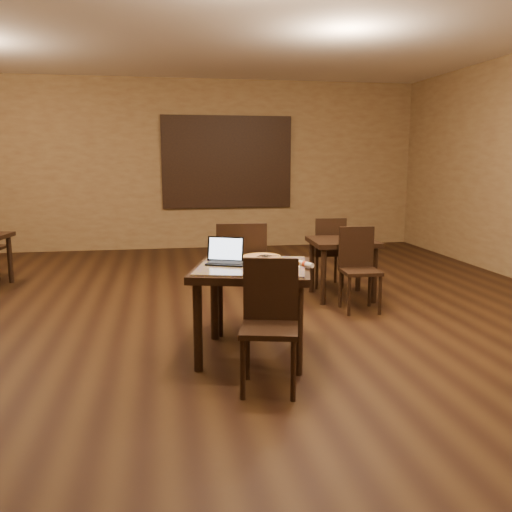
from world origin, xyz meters
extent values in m
plane|color=black|center=(0.00, 0.00, 0.00)|extent=(10.00, 10.00, 0.00)
cube|color=olive|center=(0.00, 5.00, 1.50)|extent=(8.00, 0.02, 3.00)
cube|color=navy|center=(0.50, 4.97, 1.55)|extent=(2.20, 0.04, 1.50)
cube|color=black|center=(0.50, 4.95, 1.55)|extent=(2.34, 0.02, 1.64)
cylinder|color=black|center=(-0.45, -0.92, 0.35)|extent=(0.07, 0.07, 0.71)
cylinder|color=black|center=(-0.25, -0.19, 0.35)|extent=(0.07, 0.07, 0.71)
cylinder|color=black|center=(0.28, -1.12, 0.35)|extent=(0.07, 0.07, 0.71)
cylinder|color=black|center=(0.48, -0.39, 0.35)|extent=(0.07, 0.07, 0.71)
cube|color=black|center=(0.01, -0.66, 0.72)|extent=(1.13, 1.13, 0.06)
cube|color=#2C19A8|center=(0.01, -0.66, 0.76)|extent=(1.03, 1.03, 0.02)
cylinder|color=black|center=(-0.19, -1.48, 0.21)|extent=(0.04, 0.04, 0.42)
cylinder|color=black|center=(-0.11, -1.15, 0.21)|extent=(0.04, 0.04, 0.42)
cylinder|color=black|center=(0.14, -1.56, 0.21)|extent=(0.04, 0.04, 0.42)
cylinder|color=black|center=(0.22, -1.23, 0.21)|extent=(0.04, 0.04, 0.42)
cube|color=black|center=(0.01, -1.36, 0.44)|extent=(0.48, 0.48, 0.04)
cube|color=black|center=(0.06, -1.18, 0.69)|extent=(0.39, 0.13, 0.45)
cylinder|color=black|center=(0.22, 0.22, 0.24)|extent=(0.04, 0.04, 0.48)
cylinder|color=black|center=(0.19, -0.16, 0.24)|extent=(0.04, 0.04, 0.48)
cylinder|color=black|center=(-0.16, 0.25, 0.24)|extent=(0.04, 0.04, 0.48)
cylinder|color=black|center=(-0.19, -0.13, 0.24)|extent=(0.04, 0.04, 0.48)
cube|color=black|center=(0.01, 0.04, 0.50)|extent=(0.48, 0.48, 0.04)
cube|color=black|center=(0.00, -0.16, 0.78)|extent=(0.45, 0.08, 0.51)
cube|color=black|center=(-0.19, -0.61, 0.77)|extent=(0.37, 0.32, 0.01)
cube|color=black|center=(-0.19, -0.50, 0.87)|extent=(0.30, 0.16, 0.20)
cube|color=silver|center=(-0.19, -0.50, 0.87)|extent=(0.27, 0.14, 0.17)
cylinder|color=white|center=(0.23, -0.84, 0.77)|extent=(0.25, 0.25, 0.01)
cylinder|color=silver|center=(0.13, -0.42, 0.77)|extent=(0.35, 0.35, 0.01)
cylinder|color=beige|center=(0.13, -0.42, 0.78)|extent=(0.32, 0.32, 0.02)
torus|color=gold|center=(0.13, -0.42, 0.78)|extent=(0.33, 0.33, 0.02)
cube|color=silver|center=(0.15, -0.44, 0.79)|extent=(0.26, 0.24, 0.01)
cylinder|color=white|center=(0.41, -0.80, 0.78)|extent=(0.11, 0.19, 0.04)
cylinder|color=#B33516|center=(0.41, -0.80, 0.78)|extent=(0.05, 0.05, 0.04)
cylinder|color=black|center=(1.05, 0.77, 0.33)|extent=(0.06, 0.06, 0.65)
cylinder|color=black|center=(1.08, 1.36, 0.33)|extent=(0.06, 0.06, 0.65)
cylinder|color=black|center=(1.64, 0.74, 0.33)|extent=(0.06, 0.06, 0.65)
cylinder|color=black|center=(1.67, 1.33, 0.33)|extent=(0.06, 0.06, 0.65)
cube|color=black|center=(1.36, 1.05, 0.66)|extent=(0.77, 0.77, 0.05)
cylinder|color=black|center=(1.19, 0.30, 0.21)|extent=(0.04, 0.04, 0.41)
cylinder|color=black|center=(1.21, 0.63, 0.21)|extent=(0.04, 0.04, 0.41)
cylinder|color=black|center=(1.52, 0.28, 0.21)|extent=(0.04, 0.04, 0.41)
cylinder|color=black|center=(1.53, 0.61, 0.21)|extent=(0.04, 0.04, 0.41)
cube|color=black|center=(1.36, 0.45, 0.43)|extent=(0.40, 0.40, 0.04)
cube|color=black|center=(1.37, 0.63, 0.67)|extent=(0.39, 0.06, 0.44)
cylinder|color=black|center=(1.53, 1.80, 0.21)|extent=(0.04, 0.04, 0.41)
cylinder|color=black|center=(1.52, 1.47, 0.21)|extent=(0.04, 0.04, 0.41)
cylinder|color=black|center=(1.21, 1.82, 0.21)|extent=(0.04, 0.04, 0.41)
cylinder|color=black|center=(1.19, 1.49, 0.21)|extent=(0.04, 0.04, 0.41)
cube|color=black|center=(1.36, 1.65, 0.43)|extent=(0.40, 0.40, 0.04)
cube|color=black|center=(1.35, 1.47, 0.67)|extent=(0.39, 0.06, 0.44)
cylinder|color=black|center=(-2.67, 2.54, 0.32)|extent=(0.06, 0.06, 0.64)
cylinder|color=black|center=(-2.81, 3.02, 0.20)|extent=(0.04, 0.04, 0.40)
camera|label=1|loc=(-0.70, -4.88, 1.60)|focal=38.00mm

